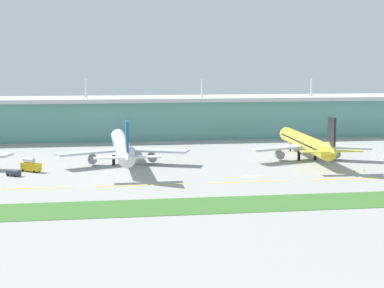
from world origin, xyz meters
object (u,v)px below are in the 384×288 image
airliner_near_middle (122,147)px  safety_cone_nose_front (355,171)px  fuel_truck (31,165)px  safety_cone_left_wingtip (364,170)px  airliner_far_middle (306,143)px  pushback_tug (14,173)px

airliner_near_middle → safety_cone_nose_front: airliner_near_middle is taller
airliner_near_middle → fuel_truck: size_ratio=9.61×
fuel_truck → safety_cone_left_wingtip: fuel_truck is taller
airliner_far_middle → pushback_tug: (-105.90, -17.71, -5.35)m
pushback_tug → safety_cone_left_wingtip: 117.99m
safety_cone_nose_front → fuel_truck: bearing=171.3°
pushback_tug → fuel_truck: 8.60m
pushback_tug → safety_cone_left_wingtip: (117.72, -8.00, -0.75)m
pushback_tug → safety_cone_left_wingtip: bearing=-3.9°
safety_cone_left_wingtip → airliner_far_middle: bearing=114.7°
safety_cone_left_wingtip → safety_cone_nose_front: 4.33m
airliner_near_middle → airliner_far_middle: bearing=-0.3°
safety_cone_left_wingtip → safety_cone_nose_front: same height
airliner_far_middle → pushback_tug: size_ratio=13.00×
airliner_near_middle → safety_cone_nose_front: 82.70m
safety_cone_nose_front → airliner_far_middle: bearing=105.9°
fuel_truck → airliner_far_middle: bearing=5.9°
airliner_near_middle → fuel_truck: (-31.34, -10.90, -4.19)m
fuel_truck → safety_cone_nose_front: size_ratio=10.52×
airliner_near_middle → airliner_far_middle: 69.99m
airliner_near_middle → pushback_tug: 40.56m
airliner_near_middle → airliner_far_middle: same height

